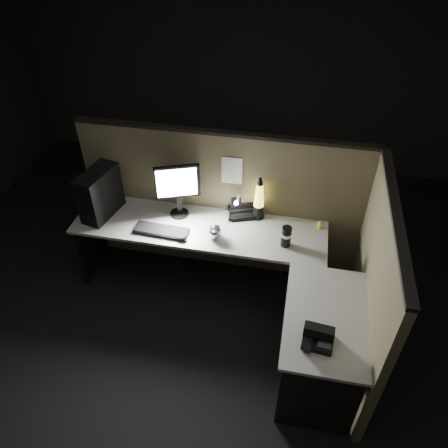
% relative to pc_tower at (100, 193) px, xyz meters
% --- Properties ---
extents(floor, '(6.00, 6.00, 0.00)m').
position_rel_pc_tower_xyz_m(floor, '(1.07, -0.62, -0.96)').
color(floor, black).
rests_on(floor, ground).
extents(room_shell, '(6.00, 6.00, 6.00)m').
position_rel_pc_tower_xyz_m(room_shell, '(1.07, -0.62, 0.66)').
color(room_shell, silver).
rests_on(room_shell, ground).
extents(partition_back, '(2.66, 0.06, 1.50)m').
position_rel_pc_tower_xyz_m(partition_back, '(1.07, 0.31, -0.21)').
color(partition_back, brown).
rests_on(partition_back, ground).
extents(partition_right, '(0.06, 1.66, 1.50)m').
position_rel_pc_tower_xyz_m(partition_right, '(2.40, -0.52, -0.21)').
color(partition_right, brown).
rests_on(partition_right, ground).
extents(desk, '(2.60, 1.60, 0.73)m').
position_rel_pc_tower_xyz_m(desk, '(1.25, -0.36, -0.38)').
color(desk, '#BAB9B0').
rests_on(desk, ground).
extents(pc_tower, '(0.28, 0.47, 0.46)m').
position_rel_pc_tower_xyz_m(pc_tower, '(0.00, 0.00, 0.00)').
color(pc_tower, black).
rests_on(pc_tower, desk).
extents(monitor, '(0.39, 0.19, 0.52)m').
position_rel_pc_tower_xyz_m(monitor, '(0.70, 0.14, 0.09)').
color(monitor, black).
rests_on(monitor, desk).
extents(keyboard, '(0.50, 0.18, 0.02)m').
position_rel_pc_tower_xyz_m(keyboard, '(0.61, -0.15, -0.22)').
color(keyboard, black).
rests_on(keyboard, desk).
extents(mouse, '(0.11, 0.09, 0.04)m').
position_rel_pc_tower_xyz_m(mouse, '(0.82, -0.22, -0.21)').
color(mouse, black).
rests_on(mouse, desk).
extents(clip_lamp, '(0.04, 0.17, 0.22)m').
position_rel_pc_tower_xyz_m(clip_lamp, '(1.23, 0.20, -0.10)').
color(clip_lamp, white).
rests_on(clip_lamp, desk).
extents(organizer, '(0.29, 0.27, 0.17)m').
position_rel_pc_tower_xyz_m(organizer, '(1.28, 0.24, -0.19)').
color(organizer, black).
rests_on(organizer, desk).
extents(lava_lamp, '(0.11, 0.11, 0.43)m').
position_rel_pc_tower_xyz_m(lava_lamp, '(1.43, 0.23, -0.05)').
color(lava_lamp, black).
rests_on(lava_lamp, desk).
extents(travel_mug, '(0.09, 0.09, 0.20)m').
position_rel_pc_tower_xyz_m(travel_mug, '(1.71, -0.11, -0.13)').
color(travel_mug, black).
rests_on(travel_mug, desk).
extents(steel_mug, '(0.16, 0.16, 0.10)m').
position_rel_pc_tower_xyz_m(steel_mug, '(1.09, -0.13, -0.18)').
color(steel_mug, silver).
rests_on(steel_mug, desk).
extents(figurine, '(0.05, 0.05, 0.05)m').
position_rel_pc_tower_xyz_m(figurine, '(1.99, 0.18, -0.18)').
color(figurine, yellow).
rests_on(figurine, desk).
extents(pinned_paper, '(0.19, 0.00, 0.27)m').
position_rel_pc_tower_xyz_m(pinned_paper, '(1.17, 0.28, 0.21)').
color(pinned_paper, white).
rests_on(pinned_paper, partition_back).
extents(desk_phone, '(0.23, 0.23, 0.13)m').
position_rel_pc_tower_xyz_m(desk_phone, '(2.01, -1.05, -0.18)').
color(desk_phone, black).
rests_on(desk_phone, desk).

